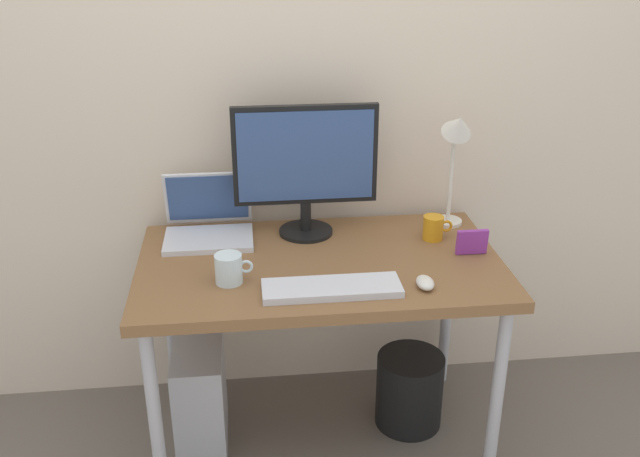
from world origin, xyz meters
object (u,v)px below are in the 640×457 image
monitor (305,163)px  computer_tower (201,395)px  keyboard (332,288)px  photo_frame (472,242)px  desk (320,278)px  glass_cup (229,269)px  mouse (425,283)px  wastebasket (409,390)px  desk_lamp (456,143)px  laptop (208,221)px  coffee_mug (434,228)px

monitor → computer_tower: 0.95m
keyboard → photo_frame: size_ratio=4.00×
desk → glass_cup: 0.35m
glass_cup → mouse: bearing=-9.7°
wastebasket → mouse: bearing=-99.3°
wastebasket → keyboard: bearing=-141.9°
mouse → wastebasket: size_ratio=0.30×
desk_lamp → keyboard: 0.76m
keyboard → glass_cup: bearing=162.8°
laptop → coffee_mug: 0.83m
coffee_mug → computer_tower: (-0.88, -0.10, -0.59)m
desk → monitor: 0.42m
photo_frame → wastebasket: photo_frame is taller
desk → photo_frame: bearing=-1.4°
desk → photo_frame: 0.54m
desk → glass_cup: glass_cup is taller
desk → laptop: (-0.39, 0.25, 0.13)m
keyboard → wastebasket: bearing=38.1°
laptop → keyboard: (0.40, -0.47, -0.05)m
desk → wastebasket: 0.65m
desk_lamp → mouse: 0.60m
glass_cup → photo_frame: (0.84, 0.11, -0.00)m
mouse → photo_frame: 0.31m
keyboard → mouse: size_ratio=4.89×
laptop → photo_frame: bearing=-16.0°
keyboard → coffee_mug: size_ratio=4.01×
monitor → photo_frame: bearing=-23.7°
coffee_mug → computer_tower: coffee_mug is taller
monitor → coffee_mug: (0.46, -0.10, -0.23)m
monitor → computer_tower: (-0.42, -0.21, -0.82)m
mouse → wastebasket: bearing=80.7°
glass_cup → computer_tower: (-0.14, 0.15, -0.60)m
coffee_mug → wastebasket: bearing=-132.4°
coffee_mug → photo_frame: size_ratio=1.00×
monitor → keyboard: monitor is taller
laptop → mouse: size_ratio=3.56×
laptop → desk_lamp: bearing=-1.0°
desk → computer_tower: bearing=176.8°
coffee_mug → wastebasket: 0.66m
glass_cup → keyboard: bearing=-17.2°
monitor → wastebasket: 0.98m
mouse → glass_cup: 0.63m
monitor → keyboard: (0.04, -0.46, -0.26)m
mouse → photo_frame: photo_frame is taller
glass_cup → computer_tower: glass_cup is taller
desk → photo_frame: (0.53, -0.01, 0.12)m
keyboard → wastebasket: 0.76m
desk_lamp → photo_frame: desk_lamp is taller
coffee_mug → computer_tower: bearing=-173.2°
glass_cup → wastebasket: bearing=14.4°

